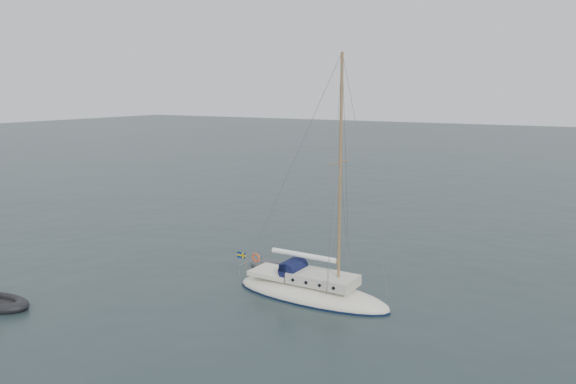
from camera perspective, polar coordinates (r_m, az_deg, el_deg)
The scene contains 3 objects.
ground at distance 31.14m, azimuth 0.26°, elevation -8.93°, with size 300.00×300.00×0.00m, color black.
sailboat at distance 28.37m, azimuth 2.41°, elevation -8.88°, with size 8.80×2.64×12.53m.
dinghy at distance 32.95m, azimuth -1.67°, elevation -7.52°, with size 2.73×1.23×0.39m.
Camera 1 is at (14.62, -25.49, 10.30)m, focal length 35.00 mm.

